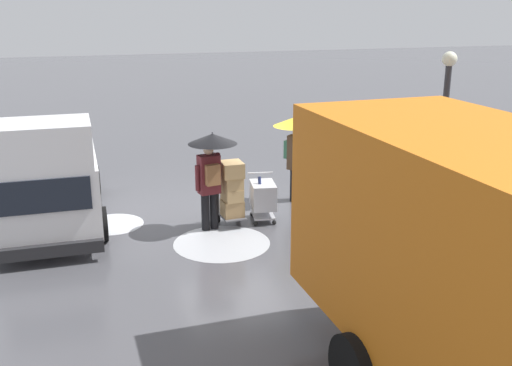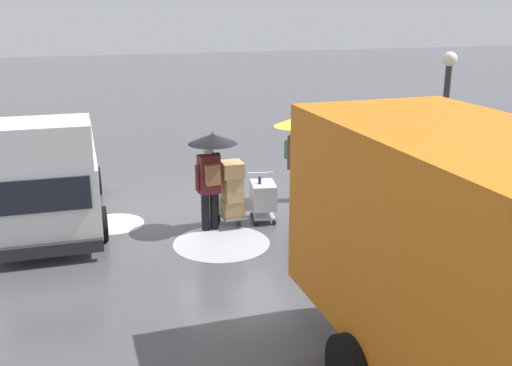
{
  "view_description": "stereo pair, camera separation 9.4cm",
  "coord_description": "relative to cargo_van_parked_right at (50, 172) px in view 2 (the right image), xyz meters",
  "views": [
    {
      "loc": [
        3.39,
        13.09,
        4.74
      ],
      "look_at": [
        -0.15,
        1.49,
        1.05
      ],
      "focal_mm": 41.89,
      "sensor_mm": 36.0,
      "label": 1
    },
    {
      "loc": [
        3.3,
        13.12,
        4.74
      ],
      "look_at": [
        -0.15,
        1.49,
        1.05
      ],
      "focal_mm": 41.89,
      "sensor_mm": 36.0,
      "label": 2
    }
  ],
  "objects": [
    {
      "name": "ground_plane",
      "position": [
        -4.06,
        0.18,
        -1.18
      ],
      "size": [
        90.0,
        90.0,
        0.0
      ],
      "primitive_type": "plane",
      "color": "#4C4C51"
    },
    {
      "name": "slush_patch_near_cluster",
      "position": [
        -3.31,
        2.22,
        -1.18
      ],
      "size": [
        1.99,
        1.99,
        0.01
      ],
      "primitive_type": "cylinder",
      "color": "#ADAFB5",
      "rests_on": "ground"
    },
    {
      "name": "slush_patch_under_van",
      "position": [
        -1.24,
        0.46,
        -1.18
      ],
      "size": [
        1.37,
        1.37,
        0.01
      ],
      "primitive_type": "cylinder",
      "color": "silver",
      "rests_on": "ground"
    },
    {
      "name": "cargo_van_parked_right",
      "position": [
        0.0,
        0.0,
        0.0
      ],
      "size": [
        2.22,
        5.35,
        2.6
      ],
      "color": "white",
      "rests_on": "ground"
    },
    {
      "name": "shopping_cart_vendor",
      "position": [
        -4.52,
        1.19,
        -0.61
      ],
      "size": [
        0.67,
        0.89,
        1.04
      ],
      "color": "#B2B2B7",
      "rests_on": "ground"
    },
    {
      "name": "hand_dolly_boxes",
      "position": [
        -3.78,
        1.3,
        -0.35
      ],
      "size": [
        0.55,
        0.73,
        1.45
      ],
      "color": "#515156",
      "rests_on": "ground"
    },
    {
      "name": "pedestrian_pink_side",
      "position": [
        -3.31,
        1.37,
        0.39
      ],
      "size": [
        1.04,
        1.04,
        2.15
      ],
      "color": "black",
      "rests_on": "ground"
    },
    {
      "name": "pedestrian_black_side",
      "position": [
        -5.69,
        0.07,
        0.39
      ],
      "size": [
        1.04,
        1.04,
        2.15
      ],
      "color": "black",
      "rests_on": "ground"
    },
    {
      "name": "street_lamp",
      "position": [
        -7.42,
        3.52,
        1.19
      ],
      "size": [
        0.28,
        0.28,
        3.86
      ],
      "color": "#2D2D33",
      "rests_on": "ground"
    }
  ]
}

